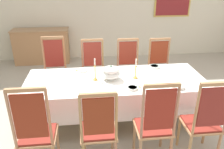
% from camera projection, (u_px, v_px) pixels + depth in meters
% --- Properties ---
extents(ground, '(7.77, 6.48, 0.04)m').
position_uv_depth(ground, '(116.00, 124.00, 3.77)').
color(ground, '#B1AA9A').
extents(dining_table, '(2.70, 1.03, 0.76)m').
position_uv_depth(dining_table, '(115.00, 83.00, 3.54)').
color(dining_table, '#A4724F').
rests_on(dining_table, ground).
extents(tablecloth, '(2.72, 1.05, 0.42)m').
position_uv_depth(tablecloth, '(115.00, 86.00, 3.56)').
color(tablecloth, white).
rests_on(tablecloth, dining_table).
extents(chair_south_a, '(0.44, 0.42, 1.21)m').
position_uv_depth(chair_south_a, '(35.00, 130.00, 2.64)').
color(chair_south_a, '#B5795A').
rests_on(chair_south_a, ground).
extents(chair_north_a, '(0.44, 0.42, 1.18)m').
position_uv_depth(chair_north_a, '(55.00, 69.00, 4.32)').
color(chair_north_a, '#A97854').
rests_on(chair_north_a, ground).
extents(chair_south_b, '(0.44, 0.42, 1.11)m').
position_uv_depth(chair_south_b, '(99.00, 128.00, 2.73)').
color(chair_south_b, '#AE834C').
rests_on(chair_south_b, ground).
extents(chair_north_b, '(0.44, 0.42, 1.11)m').
position_uv_depth(chair_north_b, '(93.00, 69.00, 4.40)').
color(chair_north_b, '#B3794C').
rests_on(chair_north_b, ground).
extents(chair_south_c, '(0.44, 0.42, 1.18)m').
position_uv_depth(chair_south_c, '(155.00, 123.00, 2.78)').
color(chair_south_c, '#AA7F58').
rests_on(chair_south_c, ground).
extents(chair_north_c, '(0.44, 0.42, 1.11)m').
position_uv_depth(chair_north_c, '(128.00, 67.00, 4.46)').
color(chair_north_c, '#A98451').
rests_on(chair_north_c, ground).
extents(chair_south_d, '(0.44, 0.42, 1.16)m').
position_uv_depth(chair_south_d, '(204.00, 120.00, 2.85)').
color(chair_south_d, '#AE7D4B').
rests_on(chair_south_d, ground).
extents(chair_north_d, '(0.44, 0.42, 1.09)m').
position_uv_depth(chair_north_d, '(160.00, 66.00, 4.53)').
color(chair_north_d, '#A47C5A').
rests_on(chair_north_d, ground).
extents(soup_tureen, '(0.28, 0.28, 0.23)m').
position_uv_depth(soup_tureen, '(111.00, 73.00, 3.46)').
color(soup_tureen, white).
rests_on(soup_tureen, tablecloth).
extents(candlestick_west, '(0.07, 0.07, 0.34)m').
position_uv_depth(candlestick_west, '(95.00, 72.00, 3.43)').
color(candlestick_west, gold).
rests_on(candlestick_west, tablecloth).
extents(candlestick_east, '(0.07, 0.07, 0.31)m').
position_uv_depth(candlestick_east, '(136.00, 71.00, 3.49)').
color(candlestick_east, gold).
rests_on(candlestick_east, tablecloth).
extents(bowl_near_left, '(0.14, 0.14, 0.03)m').
position_uv_depth(bowl_near_left, '(83.00, 70.00, 3.77)').
color(bowl_near_left, white).
rests_on(bowl_near_left, tablecloth).
extents(bowl_near_right, '(0.15, 0.15, 0.03)m').
position_uv_depth(bowl_near_right, '(133.00, 88.00, 3.20)').
color(bowl_near_right, white).
rests_on(bowl_near_right, tablecloth).
extents(bowl_far_left, '(0.16, 0.16, 0.04)m').
position_uv_depth(bowl_far_left, '(154.00, 66.00, 3.92)').
color(bowl_far_left, white).
rests_on(bowl_far_left, tablecloth).
extents(bowl_far_right, '(0.17, 0.17, 0.04)m').
position_uv_depth(bowl_far_right, '(178.00, 87.00, 3.23)').
color(bowl_far_right, white).
rests_on(bowl_far_right, tablecloth).
extents(spoon_primary, '(0.03, 0.18, 0.01)m').
position_uv_depth(spoon_primary, '(77.00, 71.00, 3.79)').
color(spoon_primary, gold).
rests_on(spoon_primary, tablecloth).
extents(spoon_secondary, '(0.05, 0.18, 0.01)m').
position_uv_depth(spoon_secondary, '(140.00, 88.00, 3.24)').
color(spoon_secondary, gold).
rests_on(spoon_secondary, tablecloth).
extents(sideboard, '(1.44, 0.48, 0.90)m').
position_uv_depth(sideboard, '(42.00, 46.00, 6.11)').
color(sideboard, '#AC7C52').
rests_on(sideboard, ground).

